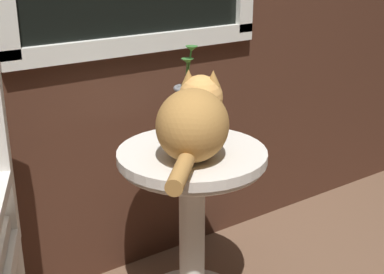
# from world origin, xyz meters

# --- Properties ---
(wicker_side_table) EXTENTS (0.52, 0.52, 0.64)m
(wicker_side_table) POSITION_xyz_m (0.29, 0.27, 0.45)
(wicker_side_table) COLOR silver
(wicker_side_table) RESTS_ON ground_plane
(cat) EXTENTS (0.45, 0.47, 0.26)m
(cat) POSITION_xyz_m (0.27, 0.23, 0.76)
(cat) COLOR #AD7A3D
(cat) RESTS_ON wicker_side_table
(pewter_vase_with_ivy) EXTENTS (0.13, 0.13, 0.34)m
(pewter_vase_with_ivy) POSITION_xyz_m (0.35, 0.40, 0.73)
(pewter_vase_with_ivy) COLOR slate
(pewter_vase_with_ivy) RESTS_ON wicker_side_table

